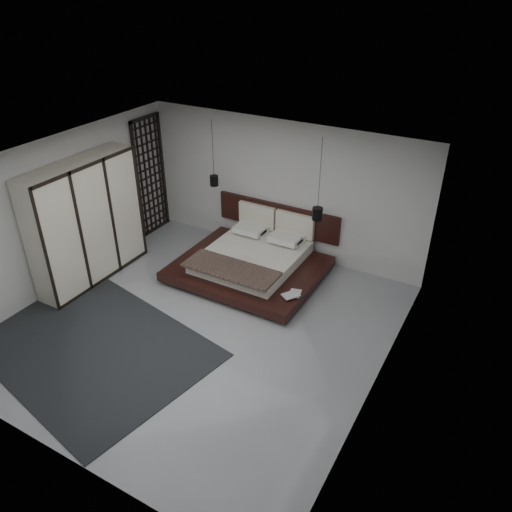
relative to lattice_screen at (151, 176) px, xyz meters
The scene contains 14 objects.
floor 4.05m from the lattice_screen, 39.71° to the right, with size 6.00×6.00×0.00m, color #999CA2.
ceiling 4.12m from the lattice_screen, 39.71° to the right, with size 6.00×6.00×0.00m, color white.
wall_back 3.00m from the lattice_screen, 10.56° to the left, with size 6.00×6.00×0.00m, color silver.
wall_front 6.20m from the lattice_screen, 61.57° to the right, with size 6.00×6.00×0.00m, color silver.
wall_left 2.45m from the lattice_screen, 91.17° to the right, with size 6.00×6.00×0.00m, color silver.
wall_right 6.44m from the lattice_screen, 22.38° to the right, with size 6.00×6.00×0.00m, color silver.
lattice_screen is the anchor object (origin of this frame).
bed 3.10m from the lattice_screen, 10.63° to the right, with size 2.74×2.38×1.07m.
book_lower 4.30m from the lattice_screen, 16.53° to the right, with size 0.20×0.27×0.03m, color #99724C.
book_upper 4.29m from the lattice_screen, 16.99° to the right, with size 0.22×0.30×0.02m, color #99724C.
pendant_left 1.78m from the lattice_screen, ahead, with size 0.17×0.17×1.33m.
pendant_right 4.01m from the lattice_screen, ahead, with size 0.19×0.19×1.55m.
wardrobe 2.19m from the lattice_screen, 83.38° to the right, with size 0.57×2.39×2.34m.
rug 4.35m from the lattice_screen, 65.08° to the right, with size 3.74×2.67×0.02m, color black.
Camera 1 is at (4.13, -5.40, 5.30)m, focal length 35.00 mm.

